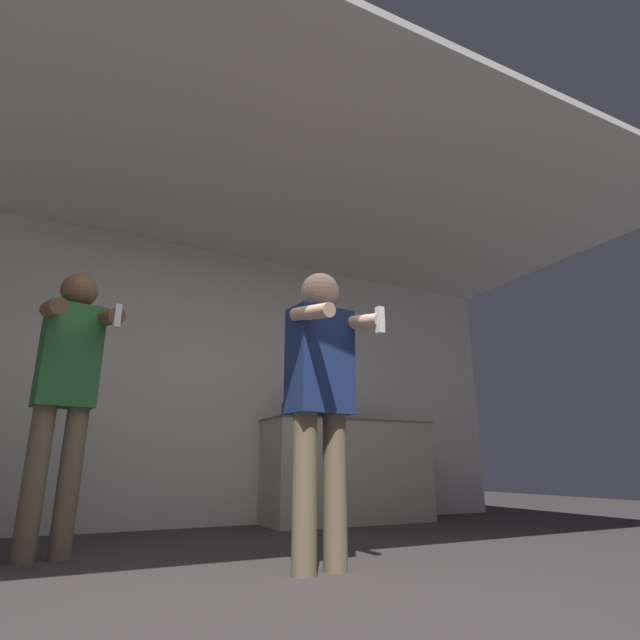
{
  "coord_description": "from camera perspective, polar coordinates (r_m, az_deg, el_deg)",
  "views": [
    {
      "loc": [
        -0.87,
        -1.8,
        0.51
      ],
      "look_at": [
        0.33,
        0.61,
        1.29
      ],
      "focal_mm": 28.0,
      "sensor_mm": 36.0,
      "label": 1
    }
  ],
  "objects": [
    {
      "name": "bottle_amber_bourbon",
      "position": [
        4.93,
        0.94,
        -10.06
      ],
      "size": [
        0.09,
        0.09,
        0.3
      ],
      "color": "black",
      "rests_on": "counter"
    },
    {
      "name": "person_woman_foreground",
      "position": [
        2.71,
        0.11,
        -7.66
      ],
      "size": [
        0.43,
        0.47,
        1.57
      ],
      "color": "#75664C",
      "rests_on": "ground_plane"
    },
    {
      "name": "wall_back",
      "position": [
        4.72,
        -15.72,
        -6.34
      ],
      "size": [
        7.0,
        0.06,
        2.55
      ],
      "color": "silver",
      "rests_on": "ground_plane"
    },
    {
      "name": "ground_plane",
      "position": [
        2.06,
        -0.92,
        -30.6
      ],
      "size": [
        14.0,
        14.0,
        0.0
      ],
      "primitive_type": "plane",
      "color": "#383333"
    },
    {
      "name": "bottle_clear_vodka",
      "position": [
        4.78,
        -2.9,
        -9.77
      ],
      "size": [
        0.08,
        0.08,
        0.32
      ],
      "color": "black",
      "rests_on": "counter"
    },
    {
      "name": "bottle_green_wine",
      "position": [
        4.74,
        -3.94,
        -10.19
      ],
      "size": [
        0.08,
        0.08,
        0.22
      ],
      "color": "#194723",
      "rests_on": "counter"
    },
    {
      "name": "person_man_side",
      "position": [
        3.4,
        -26.94,
        -6.14
      ],
      "size": [
        0.48,
        0.52,
        1.69
      ],
      "color": "#75664C",
      "rests_on": "ground_plane"
    },
    {
      "name": "bottle_dark_rum",
      "position": [
        4.98,
        2.19,
        -10.09
      ],
      "size": [
        0.09,
        0.09,
        0.33
      ],
      "color": "#563314",
      "rests_on": "counter"
    },
    {
      "name": "ceiling_slab",
      "position": [
        3.88,
        -9.92,
        16.15
      ],
      "size": [
        7.0,
        3.27,
        0.05
      ],
      "color": "silver",
      "rests_on": "wall_back"
    },
    {
      "name": "counter",
      "position": [
        4.91,
        3.24,
        -16.81
      ],
      "size": [
        1.62,
        0.58,
        0.92
      ],
      "color": "#BCB29E",
      "rests_on": "ground_plane"
    }
  ]
}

